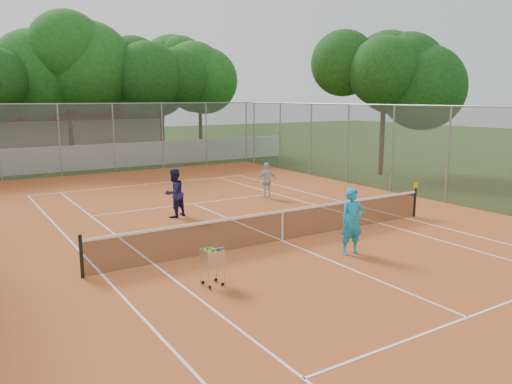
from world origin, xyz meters
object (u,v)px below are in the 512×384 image
tennis_net (282,225)px  player_near (352,221)px  clubhouse (41,126)px  ball_hopper (212,266)px  player_far_right (267,180)px  player_far_left (174,193)px

tennis_net → player_near: bearing=-67.2°
tennis_net → player_near: player_near is taller
clubhouse → ball_hopper: bearing=-92.7°
tennis_net → player_far_right: bearing=60.6°
player_near → clubhouse: bearing=106.9°
ball_hopper → player_near: bearing=-22.2°
clubhouse → player_far_right: size_ratio=10.48×
player_far_left → player_far_right: player_far_left is taller
player_near → player_far_right: player_near is taller
player_near → tennis_net: bearing=124.4°
player_far_right → ball_hopper: size_ratio=1.65×
player_near → player_far_left: player_near is taller
clubhouse → player_near: bearing=-84.7°
player_near → ball_hopper: bearing=-167.7°
ball_hopper → player_far_left: bearing=51.0°
clubhouse → player_near: clubhouse is taller
clubhouse → player_near: size_ratio=8.77×
clubhouse → player_far_left: (0.46, -24.36, -1.29)m
clubhouse → player_far_left: 24.40m
clubhouse → player_near: 31.25m
tennis_net → clubhouse: clubhouse is taller
player_far_right → player_near: bearing=77.5°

